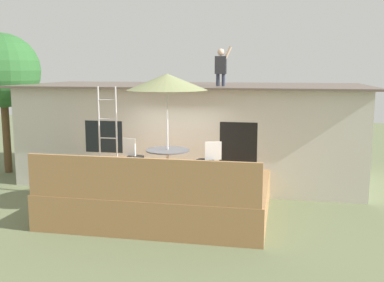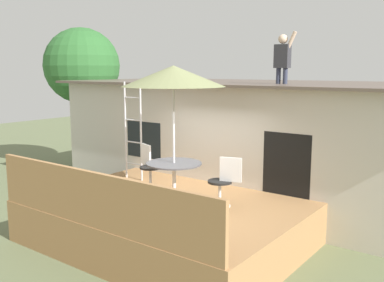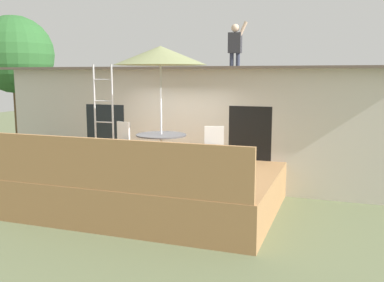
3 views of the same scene
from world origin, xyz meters
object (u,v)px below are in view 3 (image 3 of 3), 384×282
at_px(backyard_tree, 15,55).
at_px(step_ladder, 104,112).
at_px(person_figure, 235,42).
at_px(patio_table, 161,142).
at_px(patio_chair_right, 208,148).
at_px(patio_umbrella, 160,56).
at_px(patio_chair_left, 127,143).

bearing_deg(backyard_tree, step_ladder, -27.17).
bearing_deg(step_ladder, person_figure, 33.77).
xyz_separation_m(patio_table, step_ladder, (-1.81, 0.78, 0.51)).
xyz_separation_m(patio_table, patio_chair_right, (0.93, 0.28, -0.13)).
xyz_separation_m(patio_umbrella, patio_chair_right, (0.93, 0.28, -1.89)).
bearing_deg(backyard_tree, patio_chair_left, -26.94).
bearing_deg(patio_table, person_figure, 70.69).
distance_m(step_ladder, backyard_tree, 5.28).
height_order(patio_chair_left, backyard_tree, backyard_tree).
bearing_deg(patio_chair_right, step_ladder, -27.12).
distance_m(person_figure, patio_chair_right, 3.28).
distance_m(patio_chair_right, backyard_tree, 8.06).
height_order(patio_umbrella, patio_chair_left, patio_umbrella).
height_order(patio_table, person_figure, person_figure).
xyz_separation_m(patio_chair_left, patio_chair_right, (1.92, -0.11, 0.00)).
xyz_separation_m(step_ladder, backyard_tree, (-4.51, 2.32, 1.46)).
xyz_separation_m(person_figure, patio_chair_right, (0.02, -2.32, -2.31)).
bearing_deg(backyard_tree, patio_table, -26.08).
bearing_deg(patio_table, patio_chair_left, 158.69).
bearing_deg(patio_table, patio_umbrella, 172.87).
bearing_deg(step_ladder, patio_chair_right, -10.36).
height_order(patio_table, patio_umbrella, patio_umbrella).
bearing_deg(person_figure, patio_chair_left, -130.76).
bearing_deg(patio_chair_left, patio_table, 0.00).
bearing_deg(person_figure, patio_umbrella, -109.31).
bearing_deg(patio_chair_right, person_figure, -106.38).
bearing_deg(backyard_tree, patio_chair_right, -21.23).
xyz_separation_m(patio_umbrella, backyard_tree, (-6.33, 3.10, 0.21)).
bearing_deg(patio_chair_right, patio_umbrella, 0.00).
distance_m(patio_table, person_figure, 3.52).
relative_size(patio_table, step_ladder, 0.47).
bearing_deg(patio_chair_left, patio_chair_right, 18.05).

